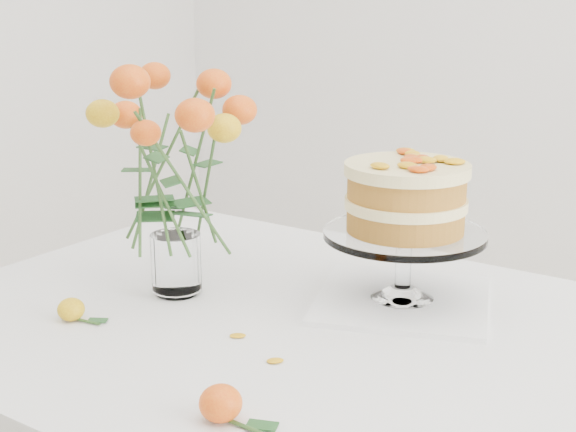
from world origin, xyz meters
TOP-DOWN VIEW (x-y plane):
  - table at (0.00, 0.00)m, footprint 1.43×0.93m
  - napkin at (0.03, 0.18)m, footprint 0.37×0.37m
  - cake_stand at (0.03, 0.18)m, footprint 0.28×0.28m
  - rose_vase at (-0.33, -0.01)m, footprint 0.35×0.35m
  - loose_rose_near at (-0.39, -0.20)m, footprint 0.08×0.05m
  - loose_rose_far at (0.02, -0.31)m, footprint 0.10×0.06m
  - stray_petal_a at (-0.12, -0.10)m, footprint 0.03×0.02m
  - stray_petal_b at (-0.02, -0.14)m, footprint 0.03×0.02m

SIDE VIEW (x-z plane):
  - table at x=0.00m, z-range 0.30..1.05m
  - stray_petal_a at x=-0.12m, z-range 0.76..0.76m
  - stray_petal_b at x=-0.02m, z-range 0.76..0.76m
  - napkin at x=0.03m, z-range 0.76..0.77m
  - loose_rose_near at x=-0.39m, z-range 0.76..0.79m
  - loose_rose_far at x=0.02m, z-range 0.76..0.80m
  - cake_stand at x=0.03m, z-range 0.81..1.06m
  - rose_vase at x=-0.33m, z-range 0.79..1.24m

